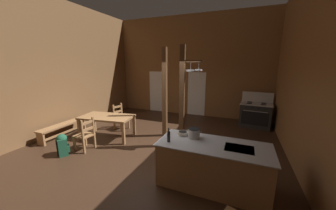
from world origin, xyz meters
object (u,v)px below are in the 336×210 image
object	(u,v)px
backpack	(62,144)
stockpot_on_counter	(194,133)
ladderback_chair_near_window	(85,135)
mixing_bowl_on_counter	(183,133)
kitchen_island	(212,165)
bench_along_left_wall	(63,127)
bottle_tall_on_counter	(169,136)
dining_table	(107,119)
ladderback_chair_by_post	(120,117)
stove_range	(255,114)

from	to	relation	value
backpack	stockpot_on_counter	bearing A→B (deg)	6.27
ladderback_chair_near_window	mixing_bowl_on_counter	xyz separation A→B (m)	(2.91, -0.03, 0.49)
ladderback_chair_near_window	kitchen_island	bearing A→B (deg)	-3.94
bench_along_left_wall	bottle_tall_on_counter	xyz separation A→B (m)	(4.25, -0.96, 0.71)
kitchen_island	bench_along_left_wall	xyz separation A→B (m)	(-5.11, 0.74, -0.14)
dining_table	bench_along_left_wall	xyz separation A→B (m)	(-1.46, -0.50, -0.34)
stockpot_on_counter	bottle_tall_on_counter	distance (m)	0.57
ladderback_chair_by_post	backpack	xyz separation A→B (m)	(-0.20, -2.32, -0.14)
mixing_bowl_on_counter	dining_table	bearing A→B (deg)	161.02
bench_along_left_wall	backpack	world-z (taller)	backpack
stockpot_on_counter	mixing_bowl_on_counter	bearing A→B (deg)	168.28
stockpot_on_counter	bench_along_left_wall	bearing A→B (deg)	173.06
dining_table	mixing_bowl_on_counter	size ratio (longest dim) A/B	8.06
ladderback_chair_near_window	backpack	distance (m)	0.60
ladderback_chair_near_window	ladderback_chair_by_post	bearing A→B (deg)	94.64
dining_table	mixing_bowl_on_counter	world-z (taller)	mixing_bowl_on_counter
dining_table	mixing_bowl_on_counter	distance (m)	3.14
dining_table	ladderback_chair_near_window	bearing A→B (deg)	-87.44
dining_table	stockpot_on_counter	distance (m)	3.41
backpack	bottle_tall_on_counter	distance (m)	3.18
ladderback_chair_near_window	ladderback_chair_by_post	xyz separation A→B (m)	(-0.15, 1.85, 0.00)
ladderback_chair_near_window	bottle_tall_on_counter	xyz separation A→B (m)	(2.75, -0.47, 0.57)
kitchen_island	mixing_bowl_on_counter	world-z (taller)	mixing_bowl_on_counter
stove_range	bench_along_left_wall	size ratio (longest dim) A/B	0.78
kitchen_island	backpack	xyz separation A→B (m)	(-3.96, -0.22, -0.14)
mixing_bowl_on_counter	bottle_tall_on_counter	bearing A→B (deg)	-109.80
bench_along_left_wall	stockpot_on_counter	world-z (taller)	stockpot_on_counter
ladderback_chair_near_window	ladderback_chair_by_post	world-z (taller)	same
stove_range	backpack	xyz separation A→B (m)	(-4.98, -4.53, -0.17)
ladderback_chair_near_window	stove_range	bearing A→B (deg)	41.29
ladderback_chair_by_post	bench_along_left_wall	size ratio (longest dim) A/B	0.56
bottle_tall_on_counter	dining_table	bearing A→B (deg)	152.44
mixing_bowl_on_counter	bottle_tall_on_counter	distance (m)	0.48
backpack	stockpot_on_counter	xyz separation A→B (m)	(3.52, 0.39, 0.69)
ladderback_chair_near_window	bench_along_left_wall	world-z (taller)	ladderback_chair_near_window
mixing_bowl_on_counter	ladderback_chair_by_post	bearing A→B (deg)	148.43
bench_along_left_wall	bottle_tall_on_counter	bearing A→B (deg)	-12.69
bench_along_left_wall	stove_range	bearing A→B (deg)	30.25
ladderback_chair_by_post	stockpot_on_counter	xyz separation A→B (m)	(3.32, -1.93, 0.55)
backpack	bottle_tall_on_counter	size ratio (longest dim) A/B	2.03
stockpot_on_counter	stove_range	bearing A→B (deg)	70.69
kitchen_island	bench_along_left_wall	size ratio (longest dim) A/B	1.28
backpack	mixing_bowl_on_counter	world-z (taller)	mixing_bowl_on_counter
ladderback_chair_by_post	bottle_tall_on_counter	bearing A→B (deg)	-38.69
stove_range	ladderback_chair_by_post	xyz separation A→B (m)	(-4.78, -2.21, -0.03)
kitchen_island	dining_table	distance (m)	3.86
kitchen_island	bench_along_left_wall	world-z (taller)	kitchen_island
kitchen_island	bench_along_left_wall	distance (m)	5.17
ladderback_chair_near_window	backpack	world-z (taller)	ladderback_chair_near_window
mixing_bowl_on_counter	ladderback_chair_near_window	bearing A→B (deg)	179.48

